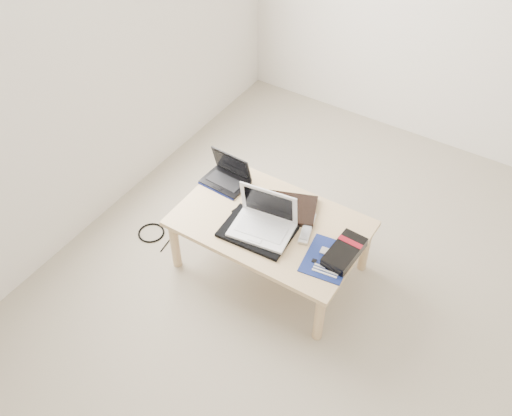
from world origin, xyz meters
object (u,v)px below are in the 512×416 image
Objects in this scene: netbook at (227,176)px; gpu_box at (344,252)px; coffee_table at (270,227)px; white_laptop at (264,221)px.

netbook is 0.91m from gpu_box.
gpu_box is at bearing -0.98° from coffee_table.
netbook reaches higher than coffee_table.
netbook is (-0.42, 0.16, 0.09)m from coffee_table.
gpu_box is (0.48, 0.07, -0.04)m from white_laptop.
gpu_box is at bearing -10.62° from netbook.
coffee_table is at bearing 90.00° from white_laptop.
white_laptop is (0.42, -0.23, 0.03)m from netbook.
coffee_table is 3.83× the size of netbook.
white_laptop is at bearing -90.00° from coffee_table.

